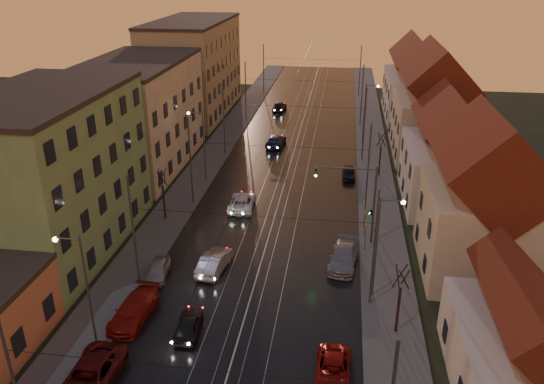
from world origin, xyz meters
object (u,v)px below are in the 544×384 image
at_px(street_lamp_0, 82,282).
at_px(parked_right_0, 333,371).
at_px(street_lamp_1, 382,238).
at_px(parked_left_1, 90,377).
at_px(street_lamp_2, 201,139).
at_px(parked_left_2, 134,310).
at_px(driving_car_0, 188,325).
at_px(parked_left_3, 158,270).
at_px(driving_car_4, 279,106).
at_px(parked_right_2, 349,173).
at_px(driving_car_3, 276,141).
at_px(driving_car_1, 214,262).
at_px(driving_car_2, 242,202).
at_px(street_lamp_3, 367,107).
at_px(traffic_light_mast, 363,195).
at_px(parked_right_1, 344,257).

height_order(street_lamp_0, parked_right_0, street_lamp_0).
xyz_separation_m(street_lamp_1, parked_left_1, (-16.67, -11.42, -4.09)).
bearing_deg(street_lamp_2, parked_left_2, -86.28).
height_order(driving_car_0, parked_left_1, parked_left_1).
bearing_deg(parked_right_0, street_lamp_1, 72.90).
bearing_deg(parked_left_3, driving_car_4, 80.46).
xyz_separation_m(street_lamp_2, parked_right_2, (16.11, 2.89, -4.27)).
relative_size(driving_car_4, parked_left_2, 0.86).
bearing_deg(parked_left_1, street_lamp_0, 115.00).
bearing_deg(parked_left_2, driving_car_3, 86.62).
bearing_deg(driving_car_1, driving_car_2, -83.22).
bearing_deg(driving_car_0, driving_car_1, -94.07).
height_order(driving_car_0, parked_left_2, parked_left_2).
relative_size(street_lamp_0, driving_car_1, 1.71).
bearing_deg(parked_left_1, driving_car_1, 73.81).
bearing_deg(street_lamp_3, parked_left_3, -115.15).
relative_size(street_lamp_2, parked_left_1, 1.40).
distance_m(street_lamp_2, driving_car_0, 26.86).
relative_size(street_lamp_1, parked_left_1, 1.40).
bearing_deg(driving_car_4, street_lamp_1, 109.38).
height_order(street_lamp_3, parked_right_2, street_lamp_3).
relative_size(driving_car_1, parked_left_3, 1.27).
distance_m(driving_car_4, parked_right_0, 60.53).
bearing_deg(traffic_light_mast, parked_right_2, 93.79).
distance_m(driving_car_0, driving_car_1, 7.85).
height_order(driving_car_2, parked_right_0, driving_car_2).
height_order(traffic_light_mast, parked_left_2, traffic_light_mast).
bearing_deg(parked_right_2, street_lamp_3, 79.39).
relative_size(street_lamp_3, driving_car_4, 1.80).
relative_size(driving_car_0, parked_right_0, 0.85).
xyz_separation_m(driving_car_2, parked_right_2, (10.45, 9.46, -0.09)).
bearing_deg(parked_right_2, driving_car_2, -139.38).
distance_m(street_lamp_1, parked_right_0, 10.22).
bearing_deg(street_lamp_1, traffic_light_mast, 97.91).
distance_m(street_lamp_1, driving_car_3, 35.18).
relative_size(street_lamp_3, parked_left_1, 1.40).
xyz_separation_m(street_lamp_3, driving_car_2, (-12.55, -22.56, -4.18)).
bearing_deg(parked_right_1, parked_left_2, -140.81).
relative_size(street_lamp_0, driving_car_2, 1.58).
height_order(street_lamp_3, driving_car_2, street_lamp_3).
height_order(street_lamp_0, traffic_light_mast, street_lamp_0).
xyz_separation_m(driving_car_2, parked_right_0, (9.65, -22.26, -0.08)).
bearing_deg(parked_right_1, parked_right_2, 95.47).
bearing_deg(traffic_light_mast, parked_left_3, -154.09).
xyz_separation_m(street_lamp_2, parked_left_3, (1.50, -19.58, -4.26)).
bearing_deg(street_lamp_1, street_lamp_3, 90.00).
relative_size(street_lamp_3, driving_car_2, 1.58).
xyz_separation_m(street_lamp_0, street_lamp_3, (18.21, 44.00, 0.00)).
bearing_deg(parked_right_1, driving_car_3, 114.35).
relative_size(driving_car_1, driving_car_2, 0.92).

